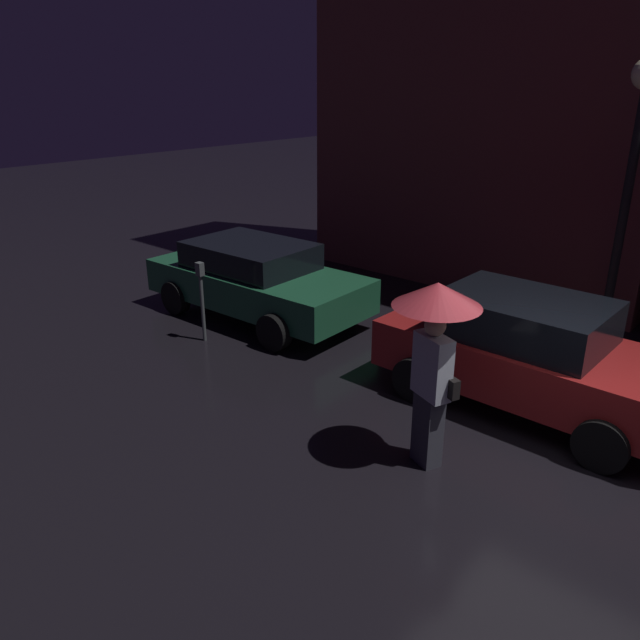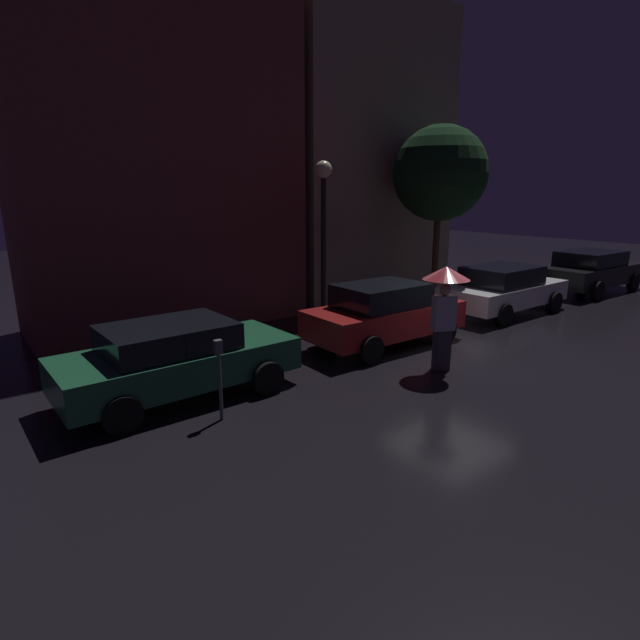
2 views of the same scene
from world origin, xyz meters
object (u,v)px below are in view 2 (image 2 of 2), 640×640
parked_car_black (591,270)px  pedestrian_with_umbrella (445,294)px  parked_car_red (384,314)px  parked_car_white (503,289)px  parked_car_green (177,358)px  street_lamp_near (323,208)px  parking_meter (219,371)px

parked_car_black → pedestrian_with_umbrella: 11.28m
parked_car_red → parked_car_white: parked_car_red is taller
pedestrian_with_umbrella → parked_car_red: bearing=-75.8°
parked_car_green → pedestrian_with_umbrella: pedestrian_with_umbrella is taller
parked_car_green → parked_car_red: parked_car_red is taller
parked_car_black → pedestrian_with_umbrella: size_ratio=2.13×
parked_car_white → street_lamp_near: 6.09m
parked_car_red → pedestrian_with_umbrella: bearing=-97.2°
parked_car_white → parking_meter: 10.31m
parked_car_green → parking_meter: size_ratio=3.10×
parking_meter → pedestrian_with_umbrella: bearing=-7.3°
street_lamp_near → parked_car_white: bearing=-25.8°
parked_car_red → parking_meter: 5.19m
parked_car_white → pedestrian_with_umbrella: size_ratio=1.99×
parked_car_green → parked_car_white: bearing=-0.6°
pedestrian_with_umbrella → parking_meter: pedestrian_with_umbrella is taller
parked_car_white → parking_meter: bearing=-172.2°
parked_car_red → parked_car_white: size_ratio=0.92×
parked_car_green → parked_car_white: parked_car_white is taller
street_lamp_near → parked_car_green: bearing=-153.8°
parked_car_green → street_lamp_near: (5.33, 2.63, 2.47)m
parked_car_green → parked_car_black: 15.94m
parked_car_red → pedestrian_with_umbrella: 2.19m
parked_car_black → street_lamp_near: bearing=168.5°
parked_car_white → parked_car_black: parked_car_black is taller
parked_car_black → parking_meter: parked_car_black is taller
parked_car_green → parked_car_red: 5.17m
parked_car_green → parked_car_white: 10.36m
parked_car_green → street_lamp_near: street_lamp_near is taller
parked_car_red → street_lamp_near: (0.16, 2.61, 2.41)m
parked_car_black → pedestrian_with_umbrella: bearing=-167.3°
parked_car_green → parked_car_white: (10.36, 0.19, 0.03)m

